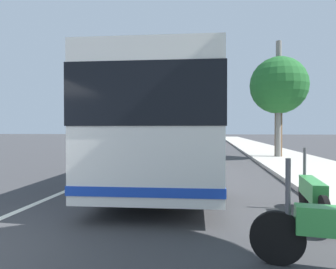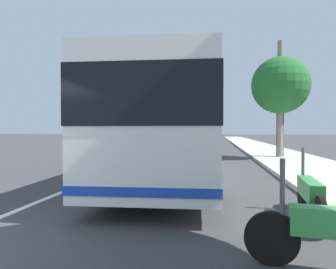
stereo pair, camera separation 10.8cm
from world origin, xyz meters
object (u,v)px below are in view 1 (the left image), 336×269
car_far_distant (204,135)px  utility_pole (278,100)px  car_behind_bus (205,138)px  car_oncoming (122,142)px  coach_bus (173,125)px  motorcycle_angled (312,194)px  roadside_tree_mid_block (279,86)px  car_ahead_same_lane (155,137)px

car_far_distant → utility_pole: bearing=-175.7°
car_behind_bus → car_far_distant: bearing=-2.1°
car_oncoming → car_behind_bus: size_ratio=0.96×
coach_bus → car_behind_bus: (23.78, -0.69, -1.10)m
car_far_distant → motorcycle_angled: bearing=-179.7°
car_behind_bus → roadside_tree_mid_block: 18.04m
car_behind_bus → car_far_distant: (20.57, 0.63, -0.00)m
car_far_distant → roadside_tree_mid_block: (-37.74, -5.03, 3.36)m
coach_bus → car_ahead_same_lane: (26.24, 5.66, -1.10)m
car_behind_bus → utility_pole: 18.01m
coach_bus → car_ahead_same_lane: coach_bus is taller
car_oncoming → car_far_distant: size_ratio=0.97×
motorcycle_angled → car_far_distant: (49.42, 3.11, 0.23)m
coach_bus → utility_pole: bearing=-40.8°
coach_bus → utility_pole: (6.50, -5.06, 1.46)m
roadside_tree_mid_block → car_oncoming: bearing=71.0°
car_oncoming → car_ahead_same_lane: bearing=-179.0°
car_behind_bus → car_ahead_same_lane: 6.80m
car_far_distant → utility_pole: utility_pole is taller
motorcycle_angled → roadside_tree_mid_block: size_ratio=0.39×
car_far_distant → coach_bus: bearing=176.7°
motorcycle_angled → car_far_distant: car_far_distant is taller
coach_bus → utility_pole: size_ratio=1.88×
roadside_tree_mid_block → motorcycle_angled: bearing=170.6°
motorcycle_angled → roadside_tree_mid_block: roadside_tree_mid_block is taller
motorcycle_angled → car_oncoming: size_ratio=0.56×
car_ahead_same_lane → utility_pole: bearing=28.6°
car_ahead_same_lane → car_far_distant: size_ratio=0.96×
motorcycle_angled → car_oncoming: car_oncoming is taller
coach_bus → motorcycle_angled: size_ratio=5.56×
car_oncoming → car_ahead_same_lane: car_oncoming is taller
motorcycle_angled → car_behind_bus: bearing=10.7°
car_behind_bus → roadside_tree_mid_block: roadside_tree_mid_block is taller
car_behind_bus → utility_pole: (-17.28, -4.37, 2.56)m
coach_bus → car_oncoming: 11.33m
car_oncoming → utility_pole: utility_pole is taller
roadside_tree_mid_block → utility_pole: bearing=163.2°
coach_bus → roadside_tree_mid_block: 8.64m
motorcycle_angled → car_oncoming: (15.17, 8.18, 0.25)m
car_oncoming → car_behind_bus: 14.82m
car_behind_bus → car_far_distant: car_far_distant is taller
car_far_distant → utility_pole: (-37.85, -5.00, 2.56)m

